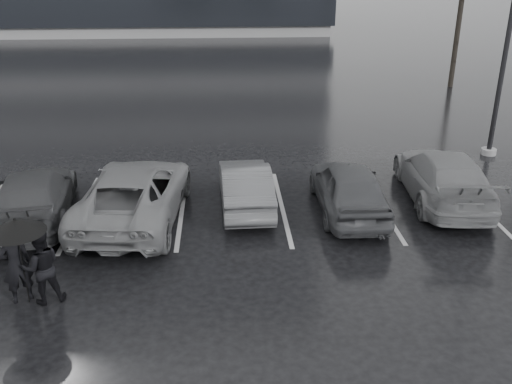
{
  "coord_description": "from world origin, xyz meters",
  "views": [
    {
      "loc": [
        -1.02,
        -12.05,
        6.7
      ],
      "look_at": [
        -0.22,
        1.0,
        1.1
      ],
      "focal_mm": 40.0,
      "sensor_mm": 36.0,
      "label": 1
    }
  ],
  "objects_px": {
    "car_west_b": "(134,193)",
    "tree_north": "(462,2)",
    "car_west_a": "(245,185)",
    "lamp_post": "(510,28)",
    "car_west_c": "(34,196)",
    "car_east": "(443,176)",
    "pedestrian_right": "(42,267)",
    "car_main": "(349,187)",
    "pedestrian_left": "(16,264)"
  },
  "relations": [
    {
      "from": "pedestrian_left",
      "to": "tree_north",
      "type": "xyz_separation_m",
      "value": [
        16.24,
        18.81,
        3.41
      ]
    },
    {
      "from": "car_west_a",
      "to": "pedestrian_left",
      "type": "height_order",
      "value": "pedestrian_left"
    },
    {
      "from": "car_west_b",
      "to": "car_east",
      "type": "xyz_separation_m",
      "value": [
        8.64,
        0.75,
        -0.02
      ]
    },
    {
      "from": "car_west_c",
      "to": "pedestrian_left",
      "type": "xyz_separation_m",
      "value": [
        0.81,
        -3.89,
        0.17
      ]
    },
    {
      "from": "car_west_a",
      "to": "tree_north",
      "type": "relative_size",
      "value": 0.45
    },
    {
      "from": "car_west_a",
      "to": "car_west_b",
      "type": "bearing_deg",
      "value": 9.6
    },
    {
      "from": "pedestrian_left",
      "to": "tree_north",
      "type": "bearing_deg",
      "value": -162.17
    },
    {
      "from": "car_east",
      "to": "pedestrian_left",
      "type": "bearing_deg",
      "value": 28.31
    },
    {
      "from": "car_west_c",
      "to": "pedestrian_left",
      "type": "bearing_deg",
      "value": 93.36
    },
    {
      "from": "car_main",
      "to": "car_east",
      "type": "height_order",
      "value": "car_east"
    },
    {
      "from": "car_west_a",
      "to": "tree_north",
      "type": "height_order",
      "value": "tree_north"
    },
    {
      "from": "car_main",
      "to": "car_west_b",
      "type": "bearing_deg",
      "value": 1.13
    },
    {
      "from": "car_west_a",
      "to": "car_main",
      "type": "bearing_deg",
      "value": 167.33
    },
    {
      "from": "car_main",
      "to": "car_west_c",
      "type": "xyz_separation_m",
      "value": [
        -8.43,
        0.02,
        -0.03
      ]
    },
    {
      "from": "car_west_a",
      "to": "car_west_c",
      "type": "distance_m",
      "value": 5.65
    },
    {
      "from": "tree_north",
      "to": "lamp_post",
      "type": "bearing_deg",
      "value": -104.13
    },
    {
      "from": "car_east",
      "to": "car_west_b",
      "type": "bearing_deg",
      "value": 9.87
    },
    {
      "from": "pedestrian_left",
      "to": "tree_north",
      "type": "distance_m",
      "value": 25.08
    },
    {
      "from": "pedestrian_right",
      "to": "car_main",
      "type": "bearing_deg",
      "value": -171.3
    },
    {
      "from": "car_main",
      "to": "tree_north",
      "type": "height_order",
      "value": "tree_north"
    },
    {
      "from": "car_west_a",
      "to": "lamp_post",
      "type": "distance_m",
      "value": 10.26
    },
    {
      "from": "car_east",
      "to": "tree_north",
      "type": "height_order",
      "value": "tree_north"
    },
    {
      "from": "car_east",
      "to": "lamp_post",
      "type": "xyz_separation_m",
      "value": [
        3.1,
        3.72,
        3.61
      ]
    },
    {
      "from": "pedestrian_right",
      "to": "car_east",
      "type": "bearing_deg",
      "value": -175.54
    },
    {
      "from": "car_west_b",
      "to": "car_west_c",
      "type": "height_order",
      "value": "car_west_b"
    },
    {
      "from": "lamp_post",
      "to": "car_west_b",
      "type": "bearing_deg",
      "value": -159.18
    },
    {
      "from": "car_west_b",
      "to": "pedestrian_right",
      "type": "distance_m",
      "value": 4.06
    },
    {
      "from": "car_west_b",
      "to": "lamp_post",
      "type": "distance_m",
      "value": 13.06
    },
    {
      "from": "car_west_a",
      "to": "pedestrian_right",
      "type": "bearing_deg",
      "value": 43.97
    },
    {
      "from": "pedestrian_left",
      "to": "pedestrian_right",
      "type": "distance_m",
      "value": 0.52
    },
    {
      "from": "car_west_a",
      "to": "tree_north",
      "type": "xyz_separation_m",
      "value": [
        11.42,
        14.41,
        3.62
      ]
    },
    {
      "from": "car_west_c",
      "to": "pedestrian_left",
      "type": "distance_m",
      "value": 3.98
    },
    {
      "from": "car_west_c",
      "to": "car_east",
      "type": "relative_size",
      "value": 0.94
    },
    {
      "from": "pedestrian_left",
      "to": "lamp_post",
      "type": "relative_size",
      "value": 0.18
    },
    {
      "from": "lamp_post",
      "to": "pedestrian_right",
      "type": "bearing_deg",
      "value": -147.55
    },
    {
      "from": "tree_north",
      "to": "pedestrian_right",
      "type": "bearing_deg",
      "value": -129.8
    },
    {
      "from": "car_west_a",
      "to": "car_east",
      "type": "bearing_deg",
      "value": 179.27
    },
    {
      "from": "car_west_a",
      "to": "lamp_post",
      "type": "relative_size",
      "value": 0.41
    },
    {
      "from": "car_east",
      "to": "car_west_c",
      "type": "bearing_deg",
      "value": 8.16
    },
    {
      "from": "car_east",
      "to": "lamp_post",
      "type": "relative_size",
      "value": 0.53
    },
    {
      "from": "car_east",
      "to": "pedestrian_left",
      "type": "distance_m",
      "value": 11.42
    },
    {
      "from": "car_west_b",
      "to": "car_east",
      "type": "bearing_deg",
      "value": -169.91
    },
    {
      "from": "car_west_b",
      "to": "tree_north",
      "type": "distance_m",
      "value": 21.11
    },
    {
      "from": "pedestrian_right",
      "to": "tree_north",
      "type": "bearing_deg",
      "value": -150.06
    },
    {
      "from": "car_main",
      "to": "car_east",
      "type": "relative_size",
      "value": 0.84
    },
    {
      "from": "lamp_post",
      "to": "tree_north",
      "type": "height_order",
      "value": "lamp_post"
    },
    {
      "from": "car_west_c",
      "to": "tree_north",
      "type": "xyz_separation_m",
      "value": [
        17.05,
        14.91,
        3.57
      ]
    },
    {
      "from": "car_main",
      "to": "tree_north",
      "type": "xyz_separation_m",
      "value": [
        8.62,
        14.94,
        3.54
      ]
    },
    {
      "from": "pedestrian_left",
      "to": "lamp_post",
      "type": "xyz_separation_m",
      "value": [
        13.58,
        8.25,
        3.49
      ]
    },
    {
      "from": "car_main",
      "to": "pedestrian_left",
      "type": "relative_size",
      "value": 2.48
    }
  ]
}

